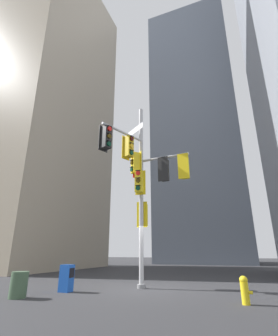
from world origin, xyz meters
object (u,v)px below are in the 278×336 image
(fire_hydrant, at_px, (245,289))
(newspaper_box, at_px, (67,278))
(trash_bin, at_px, (19,285))
(signal_pole_assembly, at_px, (142,174))

(fire_hydrant, xyz_separation_m, newspaper_box, (-6.27, 0.05, 0.08))
(fire_hydrant, xyz_separation_m, trash_bin, (-6.87, -1.64, 0.00))
(fire_hydrant, height_order, newspaper_box, newspaper_box)
(fire_hydrant, relative_size, trash_bin, 0.95)
(signal_pole_assembly, height_order, fire_hydrant, signal_pole_assembly)
(signal_pole_assembly, xyz_separation_m, fire_hydrant, (3.77, -1.63, -4.39))
(newspaper_box, bearing_deg, trash_bin, -109.38)
(signal_pole_assembly, xyz_separation_m, trash_bin, (-3.10, -3.27, -4.39))
(fire_hydrant, height_order, trash_bin, trash_bin)
(signal_pole_assembly, distance_m, trash_bin, 6.29)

